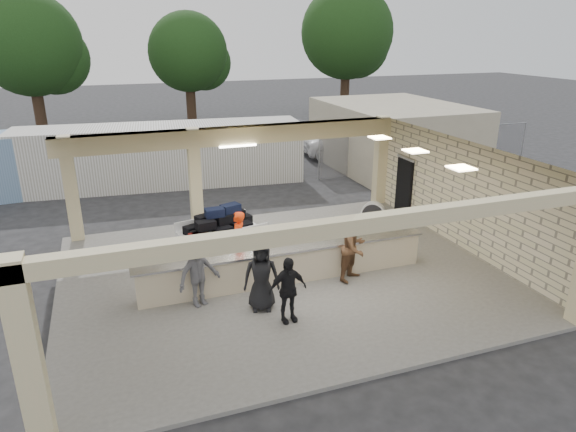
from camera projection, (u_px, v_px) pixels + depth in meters
name	position (u px, v px, depth m)	size (l,w,h in m)	color
ground	(281.00, 276.00, 14.65)	(120.00, 120.00, 0.00)	#242426
pavilion	(280.00, 224.00, 14.85)	(12.01, 10.00, 3.55)	slate
baggage_counter	(287.00, 265.00, 14.01)	(8.20, 0.58, 0.98)	beige
luggage_cart	(220.00, 227.00, 15.87)	(2.73, 2.02, 1.44)	white
drum_fan	(373.00, 214.00, 17.85)	(0.84, 0.73, 0.94)	white
baggage_handler	(238.00, 241.00, 14.61)	(0.64, 0.35, 1.75)	#FF3A0D
passenger_a	(355.00, 248.00, 13.99)	(0.91, 0.40, 1.87)	brown
passenger_b	(288.00, 290.00, 11.97)	(0.96, 0.35, 1.63)	black
passenger_c	(199.00, 272.00, 12.63)	(1.17, 0.41, 1.82)	#515157
passenger_d	(261.00, 276.00, 12.48)	(0.88, 0.36, 1.79)	black
car_white_a	(352.00, 143.00, 28.49)	(2.53, 5.34, 1.52)	white
car_white_b	(374.00, 137.00, 30.13)	(1.79, 4.79, 1.51)	white
car_dark	(305.00, 134.00, 30.74)	(1.65, 4.67, 1.56)	black
container_white	(162.00, 155.00, 23.01)	(12.48, 2.50, 2.70)	white
fence	(429.00, 148.00, 25.77)	(12.06, 0.06, 2.03)	gray
tree_left	(35.00, 48.00, 31.67)	(6.60, 6.30, 9.00)	#382619
tree_mid	(192.00, 55.00, 36.85)	(6.00, 5.60, 8.00)	#382619
tree_right	(350.00, 36.00, 39.36)	(7.20, 7.00, 10.00)	#382619
adjacent_building	(393.00, 136.00, 25.99)	(6.00, 8.00, 3.20)	#BBB195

